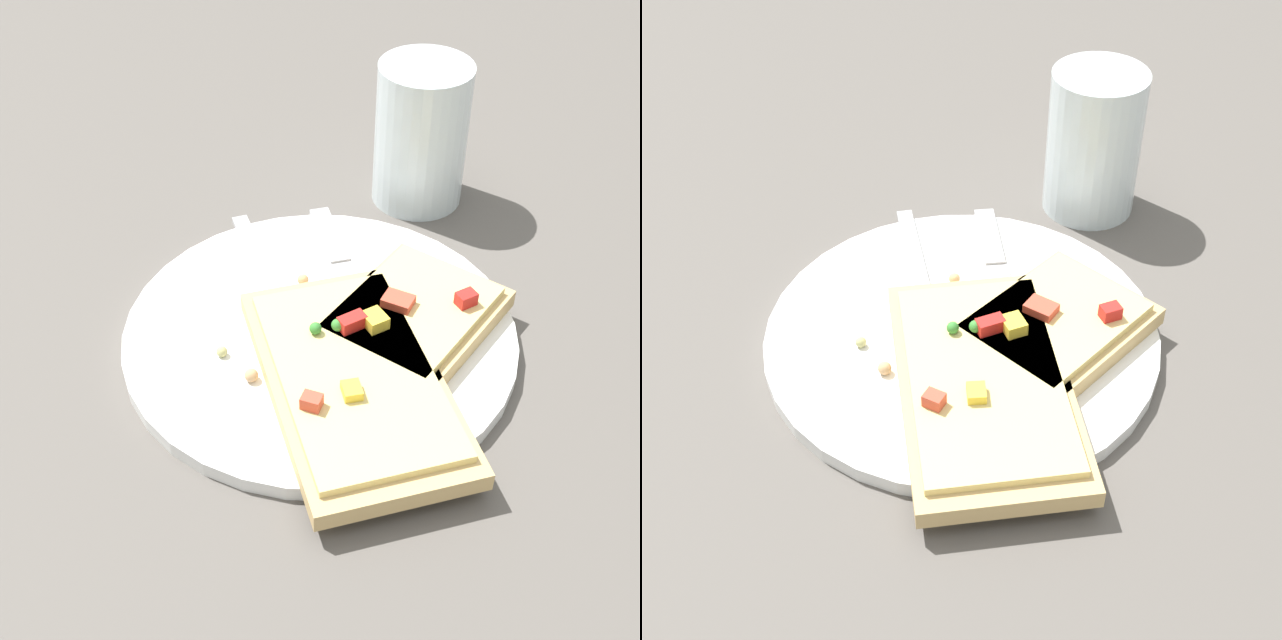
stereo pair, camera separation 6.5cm
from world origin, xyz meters
TOP-DOWN VIEW (x-y plane):
  - ground_plane at (0.00, 0.00)m, footprint 4.00×4.00m
  - plate at (0.00, 0.00)m, footprint 0.29×0.29m
  - fork at (-0.02, -0.02)m, footprint 0.23×0.04m
  - knife at (-0.06, 0.03)m, footprint 0.19×0.02m
  - pizza_slice_main at (0.06, 0.01)m, footprint 0.21×0.12m
  - pizza_slice_corner at (0.01, 0.07)m, footprint 0.16×0.17m
  - crumb_scatter at (0.00, -0.04)m, footprint 0.10×0.09m
  - drinking_glass at (-0.16, 0.13)m, footprint 0.08×0.08m

SIDE VIEW (x-z plane):
  - ground_plane at x=0.00m, z-range 0.00..0.00m
  - plate at x=0.00m, z-range 0.00..0.01m
  - fork at x=-0.02m, z-range 0.01..0.02m
  - knife at x=-0.06m, z-range 0.01..0.02m
  - crumb_scatter at x=0.00m, z-range 0.01..0.02m
  - pizza_slice_main at x=0.06m, z-range 0.01..0.04m
  - pizza_slice_corner at x=0.01m, z-range 0.01..0.04m
  - drinking_glass at x=-0.16m, z-range 0.00..0.13m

